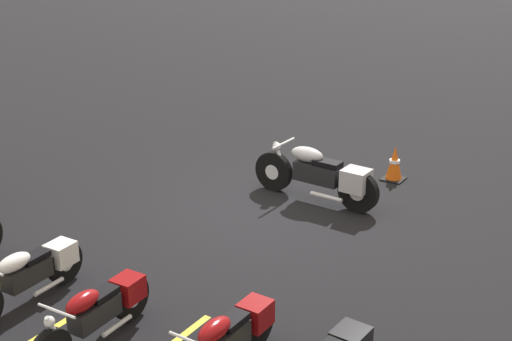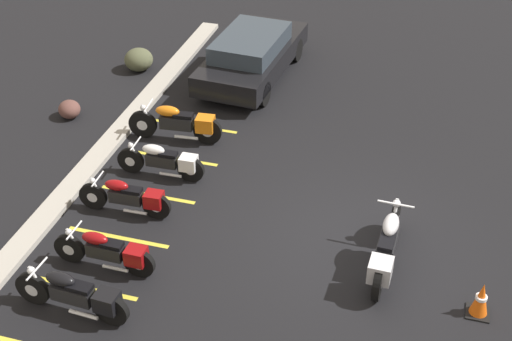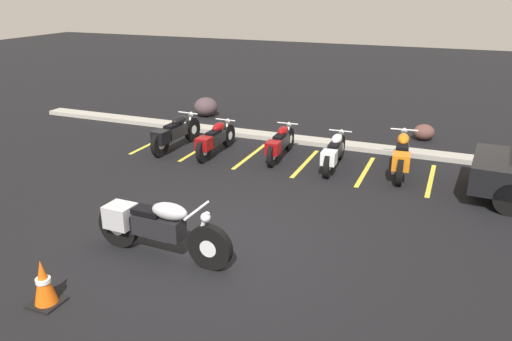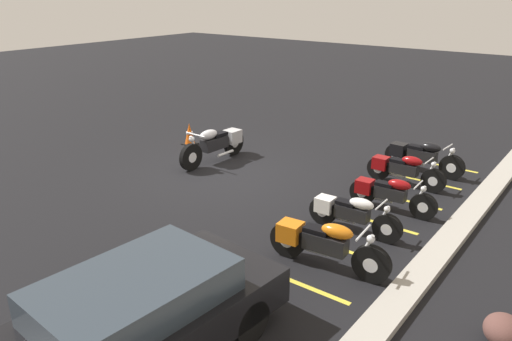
# 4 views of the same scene
# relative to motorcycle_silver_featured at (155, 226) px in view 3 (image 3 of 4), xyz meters

# --- Properties ---
(ground) EXTENTS (60.00, 60.00, 0.00)m
(ground) POSITION_rel_motorcycle_silver_featured_xyz_m (0.62, 0.71, -0.51)
(ground) COLOR black
(motorcycle_silver_featured) EXTENTS (2.43, 0.68, 0.96)m
(motorcycle_silver_featured) POSITION_rel_motorcycle_silver_featured_xyz_m (0.00, 0.00, 0.00)
(motorcycle_silver_featured) COLOR black
(motorcycle_silver_featured) RESTS_ON ground
(parked_bike_0) EXTENTS (0.60, 2.14, 0.84)m
(parked_bike_0) POSITION_rel_motorcycle_silver_featured_xyz_m (-2.57, 4.83, -0.06)
(parked_bike_0) COLOR black
(parked_bike_0) RESTS_ON ground
(parked_bike_1) EXTENTS (0.56, 1.99, 0.78)m
(parked_bike_1) POSITION_rel_motorcycle_silver_featured_xyz_m (-1.39, 4.81, -0.09)
(parked_bike_1) COLOR black
(parked_bike_1) RESTS_ON ground
(parked_bike_2) EXTENTS (0.55, 1.95, 0.77)m
(parked_bike_2) POSITION_rel_motorcycle_silver_featured_xyz_m (0.23, 5.15, -0.10)
(parked_bike_2) COLOR black
(parked_bike_2) RESTS_ON ground
(parked_bike_3) EXTENTS (0.55, 1.97, 0.77)m
(parked_bike_3) POSITION_rel_motorcycle_silver_featured_xyz_m (1.64, 4.96, -0.10)
(parked_bike_3) COLOR black
(parked_bike_3) RESTS_ON ground
(parked_bike_4) EXTENTS (0.63, 2.24, 0.88)m
(parked_bike_4) POSITION_rel_motorcycle_silver_featured_xyz_m (3.13, 5.19, -0.04)
(parked_bike_4) COLOR black
(parked_bike_4) RESTS_ON ground
(concrete_curb) EXTENTS (18.00, 0.50, 0.12)m
(concrete_curb) POSITION_rel_motorcycle_silver_featured_xyz_m (0.62, 6.70, -0.45)
(concrete_curb) COLOR #A8A399
(concrete_curb) RESTS_ON ground
(landscape_rock_1) EXTENTS (1.00, 1.01, 0.62)m
(landscape_rock_1) POSITION_rel_motorcycle_silver_featured_xyz_m (-3.46, 8.26, -0.20)
(landscape_rock_1) COLOR #48383D
(landscape_rock_1) RESTS_ON ground
(landscape_rock_2) EXTENTS (0.79, 0.77, 0.44)m
(landscape_rock_2) POSITION_rel_motorcycle_silver_featured_xyz_m (3.38, 8.20, -0.29)
(landscape_rock_2) COLOR brown
(landscape_rock_2) RESTS_ON ground
(traffic_cone) EXTENTS (0.40, 0.40, 0.67)m
(traffic_cone) POSITION_rel_motorcycle_silver_featured_xyz_m (-0.67, -1.69, -0.19)
(traffic_cone) COLOR black
(traffic_cone) RESTS_ON ground
(stall_line_0) EXTENTS (0.10, 2.10, 0.00)m
(stall_line_0) POSITION_rel_motorcycle_silver_featured_xyz_m (-3.43, 5.07, -0.51)
(stall_line_0) COLOR gold
(stall_line_0) RESTS_ON ground
(stall_line_1) EXTENTS (0.10, 2.10, 0.00)m
(stall_line_1) POSITION_rel_motorcycle_silver_featured_xyz_m (-1.98, 5.07, -0.51)
(stall_line_1) COLOR gold
(stall_line_1) RESTS_ON ground
(stall_line_2) EXTENTS (0.10, 2.10, 0.00)m
(stall_line_2) POSITION_rel_motorcycle_silver_featured_xyz_m (-0.53, 5.07, -0.51)
(stall_line_2) COLOR gold
(stall_line_2) RESTS_ON ground
(stall_line_3) EXTENTS (0.10, 2.10, 0.00)m
(stall_line_3) POSITION_rel_motorcycle_silver_featured_xyz_m (0.92, 5.07, -0.51)
(stall_line_3) COLOR gold
(stall_line_3) RESTS_ON ground
(stall_line_4) EXTENTS (0.10, 2.10, 0.00)m
(stall_line_4) POSITION_rel_motorcycle_silver_featured_xyz_m (2.37, 5.07, -0.51)
(stall_line_4) COLOR gold
(stall_line_4) RESTS_ON ground
(stall_line_5) EXTENTS (0.10, 2.10, 0.00)m
(stall_line_5) POSITION_rel_motorcycle_silver_featured_xyz_m (3.82, 5.07, -0.51)
(stall_line_5) COLOR gold
(stall_line_5) RESTS_ON ground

